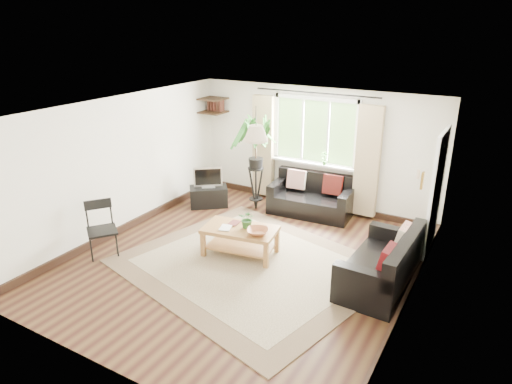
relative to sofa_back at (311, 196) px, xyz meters
The scene contains 24 objects.
floor 2.33m from the sofa_back, 93.73° to the right, with size 5.50×5.50×0.00m, color black.
ceiling 3.07m from the sofa_back, 93.73° to the right, with size 5.50×5.50×0.00m, color white.
wall_back 0.96m from the sofa_back, 108.24° to the left, with size 5.00×0.02×2.40m, color white.
wall_front 5.12m from the sofa_back, 91.70° to the right, with size 5.00×0.02×2.40m, color white.
wall_left 3.60m from the sofa_back, 139.10° to the right, with size 0.02×5.50×2.40m, color white.
wall_right 3.39m from the sofa_back, 44.32° to the right, with size 0.02×5.50×2.40m, color white.
rug 2.38m from the sofa_back, 89.54° to the right, with size 3.66×3.14×0.02m, color beige.
window 1.26m from the sofa_back, 109.86° to the left, with size 2.50×0.16×2.16m, color white, non-canonical shape.
door 2.48m from the sofa_back, 14.39° to the right, with size 0.06×0.96×2.06m, color silver.
corner_shelf 2.85m from the sofa_back, behind, with size 0.50×0.50×0.34m, color black, non-canonical shape.
pendant_lamp 2.54m from the sofa_back, 94.52° to the right, with size 0.36×0.36×0.54m, color beige, non-canonical shape.
wall_sconce 3.32m from the sofa_back, 41.19° to the right, with size 0.12×0.12×0.28m, color beige, non-canonical shape.
sofa_back is the anchor object (origin of this frame).
sofa_right 2.66m from the sofa_back, 44.95° to the right, with size 0.82×1.64×0.77m, color black, non-canonical shape.
coffee_table 2.14m from the sofa_back, 98.49° to the right, with size 1.17×0.64×0.48m, color brown, non-canonical shape.
table_plant 2.07m from the sofa_back, 96.13° to the right, with size 0.27×0.23×0.30m, color #2A5C24.
bowl 2.17m from the sofa_back, 89.03° to the right, with size 0.34×0.34×0.08m, color #9C5935.
book_a 2.35m from the sofa_back, 104.62° to the right, with size 0.17×0.24×0.02m, color silver.
book_b 2.11m from the sofa_back, 105.62° to the right, with size 0.16×0.21×0.02m, color #572623.
tv_stand 2.09m from the sofa_back, 161.64° to the right, with size 0.75×0.42×0.40m, color black.
tv 2.10m from the sofa_back, 161.64° to the right, with size 0.58×0.19×0.44m, color #A5A5AA, non-canonical shape.
palm_stand 1.24m from the sofa_back, 164.29° to the right, with size 0.72×0.72×1.86m, color black, non-canonical shape.
folding_chair 3.92m from the sofa_back, 123.07° to the right, with size 0.48×0.48×0.93m, color black, non-canonical shape.
sill_plant 0.78m from the sofa_back, 73.32° to the left, with size 0.14×0.10×0.27m, color #2D6023.
Camera 1 is at (3.33, -5.41, 3.59)m, focal length 32.00 mm.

